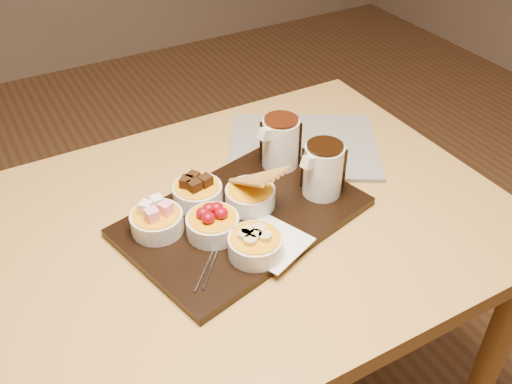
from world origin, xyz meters
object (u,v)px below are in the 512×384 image
dining_table (212,263)px  pitcher_dark_chocolate (323,170)px  bowl_strawberries (213,226)px  serving_board (243,217)px  pitcher_milk_chocolate (281,143)px  newspaper (303,146)px

dining_table → pitcher_dark_chocolate: 0.30m
dining_table → bowl_strawberries: bearing=-102.6°
serving_board → pitcher_milk_chocolate: bearing=21.8°
pitcher_milk_chocolate → newspaper: 0.13m
pitcher_dark_chocolate → dining_table: bearing=158.4°
bowl_strawberries → newspaper: size_ratio=0.29×
dining_table → bowl_strawberries: (-0.01, -0.04, 0.14)m
bowl_strawberries → newspaper: bowl_strawberries is taller
newspaper → dining_table: bearing=-124.0°
serving_board → bowl_strawberries: bearing=-176.4°
pitcher_milk_chocolate → newspaper: size_ratio=0.32×
dining_table → serving_board: bearing=-11.6°
bowl_strawberries → serving_board: bearing=17.6°
pitcher_milk_chocolate → serving_board: bearing=-158.2°
serving_board → pitcher_dark_chocolate: (0.17, -0.02, 0.06)m
dining_table → pitcher_milk_chocolate: size_ratio=10.99×
serving_board → bowl_strawberries: (-0.08, -0.02, 0.03)m
pitcher_milk_chocolate → newspaper: (0.10, 0.05, -0.07)m
dining_table → pitcher_dark_chocolate: size_ratio=10.99×
serving_board → pitcher_dark_chocolate: 0.19m
newspaper → serving_board: bearing=-116.0°
bowl_strawberries → pitcher_dark_chocolate: size_ratio=0.92×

